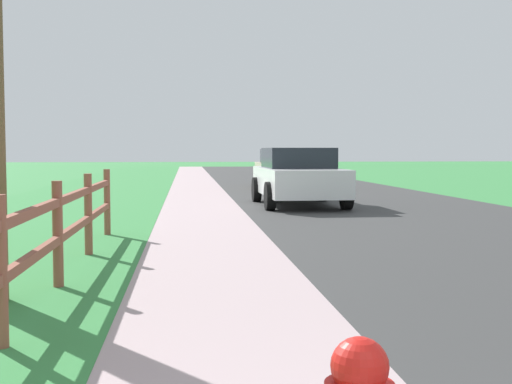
% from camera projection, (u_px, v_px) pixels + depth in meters
% --- Properties ---
extents(ground_plane, '(120.00, 120.00, 0.00)m').
position_uv_depth(ground_plane, '(223.00, 189.00, 25.18)').
color(ground_plane, '#378442').
extents(road_asphalt, '(7.00, 66.00, 0.01)m').
position_uv_depth(road_asphalt, '(304.00, 186.00, 27.53)').
color(road_asphalt, '#383838').
rests_on(road_asphalt, ground).
extents(curb_concrete, '(6.00, 66.00, 0.01)m').
position_uv_depth(curb_concrete, '(146.00, 187.00, 26.85)').
color(curb_concrete, '#B1999C').
rests_on(curb_concrete, ground).
extents(grass_verge, '(5.00, 66.00, 0.00)m').
position_uv_depth(grass_verge, '(109.00, 187.00, 26.69)').
color(grass_verge, '#378442').
rests_on(grass_verge, ground).
extents(rail_fence, '(0.11, 11.16, 1.14)m').
position_uv_depth(rail_fence, '(34.00, 240.00, 5.97)').
color(rail_fence, brown).
rests_on(rail_fence, ground).
extents(parked_suv_white, '(2.18, 4.51, 1.53)m').
position_uv_depth(parked_suv_white, '(298.00, 176.00, 17.67)').
color(parked_suv_white, white).
rests_on(parked_suv_white, ground).
extents(parked_car_beige, '(2.24, 4.87, 1.52)m').
position_uv_depth(parked_car_beige, '(284.00, 169.00, 25.70)').
color(parked_car_beige, '#C6B793').
rests_on(parked_car_beige, ground).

